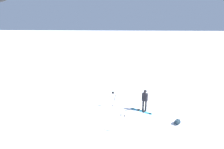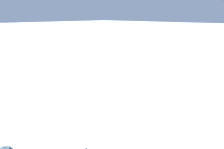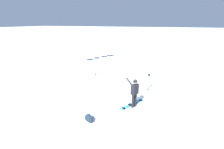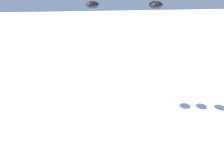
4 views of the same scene
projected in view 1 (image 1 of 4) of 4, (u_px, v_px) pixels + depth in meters
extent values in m
plane|color=white|center=(147.00, 113.00, 14.27)|extent=(300.00, 300.00, 0.00)
cylinder|color=black|center=(146.00, 106.00, 14.45)|extent=(0.14, 0.14, 0.83)
cylinder|color=black|center=(143.00, 105.00, 14.57)|extent=(0.14, 0.14, 0.83)
cube|color=black|center=(145.00, 97.00, 14.32)|extent=(0.42, 0.48, 0.59)
sphere|color=tan|center=(145.00, 92.00, 14.21)|extent=(0.23, 0.23, 0.23)
sphere|color=black|center=(145.00, 91.00, 14.20)|extent=(0.24, 0.24, 0.24)
cylinder|color=black|center=(146.00, 93.00, 13.92)|extent=(0.52, 0.33, 0.41)
cylinder|color=black|center=(143.00, 96.00, 14.44)|extent=(0.09, 0.09, 0.59)
cube|color=teal|center=(141.00, 111.00, 14.51)|extent=(1.02, 1.48, 0.02)
cylinder|color=teal|center=(151.00, 114.00, 14.07)|extent=(0.27, 0.27, 0.02)
cylinder|color=teal|center=(132.00, 109.00, 14.95)|extent=(0.27, 0.27, 0.02)
cube|color=black|center=(144.00, 111.00, 14.38)|extent=(0.24, 0.22, 0.08)
cube|color=black|center=(139.00, 110.00, 14.62)|extent=(0.24, 0.22, 0.08)
ellipsoid|color=#192833|center=(177.00, 122.00, 12.66)|extent=(0.73, 0.68, 0.30)
cube|color=#263A47|center=(178.00, 121.00, 12.63)|extent=(0.44, 0.41, 0.08)
cylinder|color=#262628|center=(111.00, 100.00, 15.20)|extent=(0.11, 0.41, 1.13)
cylinder|color=#262628|center=(114.00, 101.00, 14.97)|extent=(0.38, 0.22, 1.13)
cylinder|color=#262628|center=(115.00, 100.00, 15.29)|extent=(0.36, 0.26, 1.13)
cube|color=black|center=(113.00, 93.00, 14.99)|extent=(0.10, 0.10, 0.06)
cube|color=black|center=(113.00, 92.00, 14.96)|extent=(0.12, 0.16, 0.10)
cylinder|color=gray|center=(121.00, 123.00, 11.65)|extent=(0.14, 0.09, 1.20)
cylinder|color=black|center=(121.00, 115.00, 11.51)|extent=(0.05, 0.05, 0.14)
cylinder|color=gray|center=(124.00, 124.00, 11.55)|extent=(0.13, 0.10, 1.20)
cylinder|color=black|center=(124.00, 116.00, 11.41)|extent=(0.05, 0.05, 0.14)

